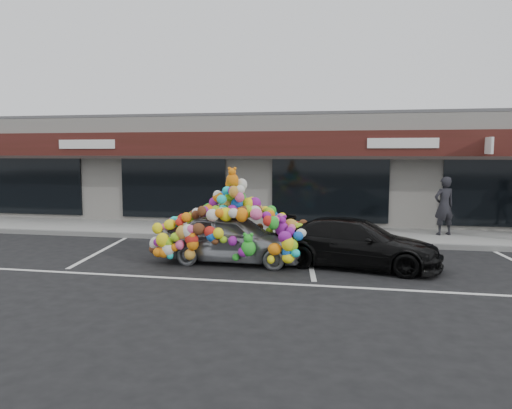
# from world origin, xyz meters

# --- Properties ---
(ground) EXTENTS (90.00, 90.00, 0.00)m
(ground) POSITION_xyz_m (0.00, 0.00, 0.00)
(ground) COLOR black
(ground) RESTS_ON ground
(shop_building) EXTENTS (24.00, 7.20, 4.31)m
(shop_building) POSITION_xyz_m (0.00, 8.44, 2.16)
(shop_building) COLOR white
(shop_building) RESTS_ON ground
(sidewalk) EXTENTS (26.00, 3.00, 0.15)m
(sidewalk) POSITION_xyz_m (0.00, 4.00, 0.07)
(sidewalk) COLOR gray
(sidewalk) RESTS_ON ground
(kerb) EXTENTS (26.00, 0.18, 0.16)m
(kerb) POSITION_xyz_m (0.00, 2.50, 0.07)
(kerb) COLOR slate
(kerb) RESTS_ON ground
(parking_stripe_left) EXTENTS (0.73, 4.37, 0.01)m
(parking_stripe_left) POSITION_xyz_m (-3.20, 0.20, 0.00)
(parking_stripe_left) COLOR silver
(parking_stripe_left) RESTS_ON ground
(parking_stripe_mid) EXTENTS (0.73, 4.37, 0.01)m
(parking_stripe_mid) POSITION_xyz_m (2.80, 0.20, 0.00)
(parking_stripe_mid) COLOR silver
(parking_stripe_mid) RESTS_ON ground
(lane_line) EXTENTS (14.00, 0.12, 0.01)m
(lane_line) POSITION_xyz_m (2.00, -2.30, 0.00)
(lane_line) COLOR silver
(lane_line) RESTS_ON ground
(toy_car) EXTENTS (2.74, 4.04, 2.33)m
(toy_car) POSITION_xyz_m (0.87, -0.43, 0.79)
(toy_car) COLOR #B5B9C1
(toy_car) RESTS_ON ground
(black_sedan) EXTENTS (2.46, 4.37, 1.20)m
(black_sedan) POSITION_xyz_m (3.98, -0.33, 0.60)
(black_sedan) COLOR black
(black_sedan) RESTS_ON ground
(pedestrian_a) EXTENTS (0.82, 0.71, 1.90)m
(pedestrian_a) POSITION_xyz_m (6.77, 4.24, 1.10)
(pedestrian_a) COLOR black
(pedestrian_a) RESTS_ON sidewalk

